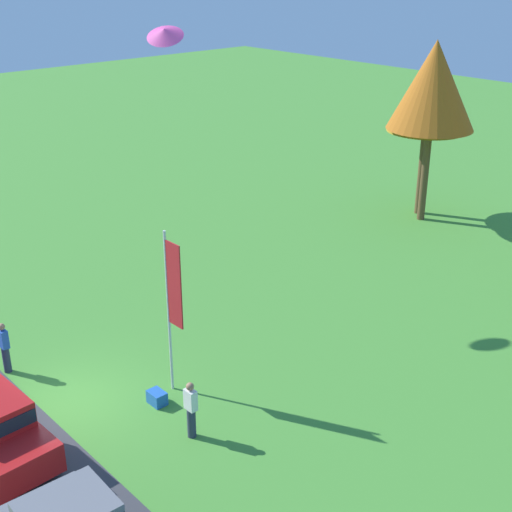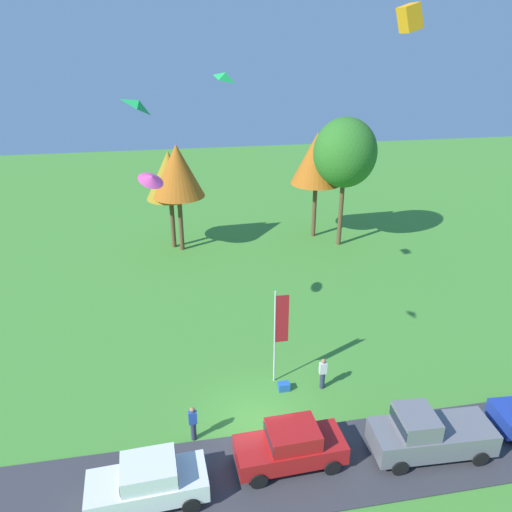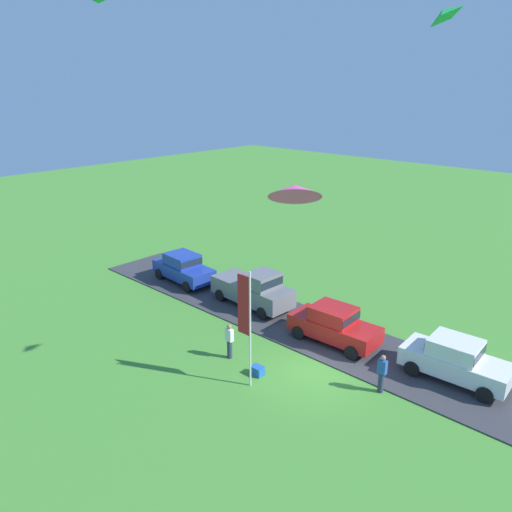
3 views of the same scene
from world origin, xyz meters
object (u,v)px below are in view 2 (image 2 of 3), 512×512
Objects in this scene: tree_left_of_center at (177,171)px; flag_banner at (280,325)px; person_watching_sky at (193,423)px; tree_right_of_center at (169,175)px; car_pickup_mid_row at (428,433)px; kite_diamond_high_right at (226,76)px; kite_delta_mid_center at (151,178)px; person_on_lawn at (323,373)px; tree_lone_near at (317,159)px; car_sedan_far_end at (291,445)px; kite_box_near_flag at (410,18)px; tree_far_left at (345,153)px; car_sedan_near_entrance at (148,481)px; cooler_box at (284,386)px; kite_diamond_topmost at (139,104)px.

tree_left_of_center reaches higher than flag_banner.
person_watching_sky is 0.22× the size of tree_right_of_center.
kite_diamond_high_right is at bearing 118.09° from car_pickup_mid_row.
person_watching_sky is 11.54m from kite_delta_mid_center.
person_watching_sky is 1.35× the size of kite_delta_mid_center.
person_watching_sky is at bearing -160.48° from person_on_lawn.
person_watching_sky is (-9.44, 2.57, -0.23)m from car_pickup_mid_row.
tree_lone_near reaches higher than tree_left_of_center.
car_sedan_far_end is 4.33m from person_watching_sky.
flag_banner is 15.18m from kite_box_near_flag.
tree_right_of_center is (-3.92, 23.90, 4.99)m from car_sedan_far_end.
tree_far_left is 9.54× the size of kite_box_near_flag.
car_pickup_mid_row is at bearing 1.55° from car_sedan_near_entrance.
car_sedan_near_entrance reaches higher than cooler_box.
car_sedan_far_end is 5.17m from person_on_lawn.
car_pickup_mid_row reaches higher than car_sedan_far_end.
person_watching_sky is 1.89× the size of kite_diamond_high_right.
tree_right_of_center is at bearing 133.87° from tree_left_of_center.
car_sedan_near_entrance is 3.53× the size of kite_delta_mid_center.
kite_diamond_high_right is at bearing 156.64° from kite_box_near_flag.
tree_left_of_center is at bearing 85.81° from kite_diamond_topmost.
tree_far_left is at bearing 44.52° from kite_diamond_high_right.
kite_box_near_flag is at bearing -93.59° from tree_lone_near.
kite_diamond_high_right reaches higher than tree_left_of_center.
tree_lone_near is 0.86× the size of tree_far_left.
person_watching_sky is at bearing -89.62° from tree_right_of_center.
flag_banner is (-4.94, 5.85, 2.14)m from car_pickup_mid_row.
person_watching_sky is 25.76m from tree_lone_near.
kite_delta_mid_center is (-7.57, 5.10, 8.80)m from person_on_lawn.
person_on_lawn is at bearing 31.86° from car_sedan_near_entrance.
flag_banner is 4.71× the size of kite_box_near_flag.
tree_left_of_center is 20.86m from kite_box_near_flag.
person_on_lawn is (-2.95, 4.87, -0.23)m from car_pickup_mid_row.
tree_lone_near is (8.05, 24.22, 5.72)m from car_sedan_far_end.
tree_left_of_center is at bearing 88.68° from person_watching_sky.
kite_box_near_flag reaches higher than cooler_box.
tree_lone_near is at bearing 61.32° from car_sedan_near_entrance.
kite_box_near_flag reaches higher than tree_right_of_center.
tree_far_left reaches higher than car_pickup_mid_row.
kite_box_near_flag is (11.87, 5.81, 2.73)m from kite_diamond_topmost.
kite_diamond_high_right is (-1.55, 6.32, 10.90)m from flag_banner.
tree_far_left is at bearing 79.47° from kite_box_near_flag.
car_sedan_far_end is at bearing -27.38° from kite_diamond_topmost.
tree_far_left is at bearing 66.39° from car_sedan_far_end.
tree_right_of_center is 12.00m from tree_lone_near.
kite_delta_mid_center is at bearing -139.24° from tree_far_left.
flag_banner is at bearing 82.42° from car_sedan_far_end.
tree_far_left is 16.60m from kite_box_near_flag.
car_sedan_near_entrance is at bearing -135.82° from flag_banner.
kite_diamond_topmost is (-12.86, -21.72, 7.24)m from tree_lone_near.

